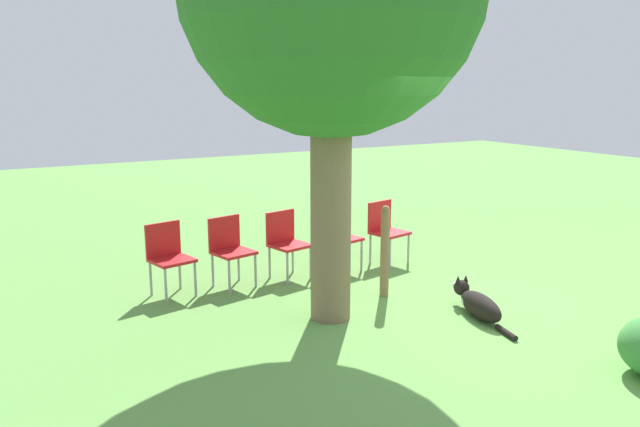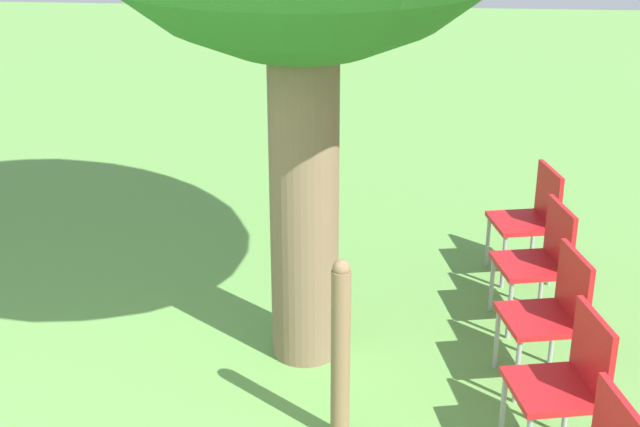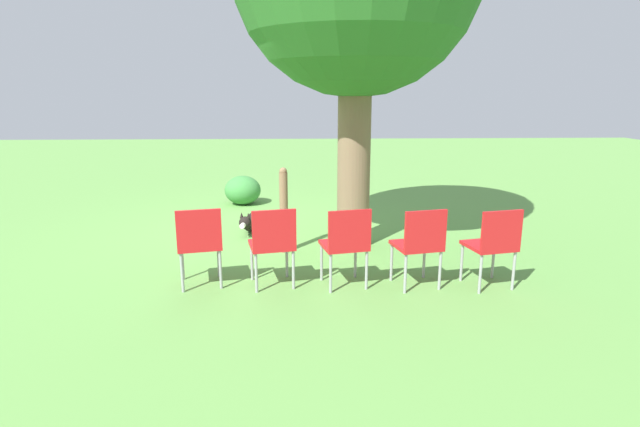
{
  "view_description": "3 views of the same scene",
  "coord_description": "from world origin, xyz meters",
  "px_view_note": "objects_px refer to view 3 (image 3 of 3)",
  "views": [
    {
      "loc": [
        -4.8,
        4.36,
        2.45
      ],
      "look_at": [
        0.65,
        1.25,
        1.13
      ],
      "focal_mm": 35.0,
      "sensor_mm": 36.0,
      "label": 1
    },
    {
      "loc": [
        1.09,
        -3.81,
        3.0
      ],
      "look_at": [
        0.67,
        1.26,
        0.92
      ],
      "focal_mm": 50.0,
      "sensor_mm": 36.0,
      "label": 2
    },
    {
      "loc": [
        6.91,
        0.47,
        1.97
      ],
      "look_at": [
        1.42,
        0.69,
        0.63
      ],
      "focal_mm": 28.0,
      "sensor_mm": 36.0,
      "label": 3
    }
  ],
  "objects_px": {
    "dog": "(253,221)",
    "fence_post": "(284,210)",
    "red_chair_1": "(273,241)",
    "red_chair_4": "(494,242)",
    "red_chair_0": "(200,241)",
    "red_chair_3": "(420,242)",
    "red_chair_2": "(346,241)"
  },
  "relations": [
    {
      "from": "red_chair_0",
      "to": "red_chair_2",
      "type": "bearing_deg",
      "value": -105.25
    },
    {
      "from": "red_chair_2",
      "to": "red_chair_3",
      "type": "distance_m",
      "value": 0.75
    },
    {
      "from": "red_chair_1",
      "to": "red_chair_2",
      "type": "distance_m",
      "value": 0.75
    },
    {
      "from": "fence_post",
      "to": "red_chair_3",
      "type": "xyz_separation_m",
      "value": [
        1.25,
        1.41,
        -0.05
      ]
    },
    {
      "from": "red_chair_3",
      "to": "red_chair_2",
      "type": "bearing_deg",
      "value": 74.75
    },
    {
      "from": "fence_post",
      "to": "red_chair_0",
      "type": "bearing_deg",
      "value": -35.97
    },
    {
      "from": "red_chair_0",
      "to": "red_chair_1",
      "type": "bearing_deg",
      "value": -105.25
    },
    {
      "from": "fence_post",
      "to": "red_chair_4",
      "type": "bearing_deg",
      "value": 59.06
    },
    {
      "from": "red_chair_3",
      "to": "red_chair_0",
      "type": "bearing_deg",
      "value": 74.75
    },
    {
      "from": "fence_post",
      "to": "red_chair_4",
      "type": "height_order",
      "value": "fence_post"
    },
    {
      "from": "red_chair_1",
      "to": "red_chair_3",
      "type": "bearing_deg",
      "value": -105.25
    },
    {
      "from": "dog",
      "to": "red_chair_2",
      "type": "bearing_deg",
      "value": 40.03
    },
    {
      "from": "fence_post",
      "to": "red_chair_3",
      "type": "distance_m",
      "value": 1.89
    },
    {
      "from": "dog",
      "to": "fence_post",
      "type": "relative_size",
      "value": 1.09
    },
    {
      "from": "fence_post",
      "to": "red_chair_1",
      "type": "relative_size",
      "value": 1.27
    },
    {
      "from": "dog",
      "to": "red_chair_0",
      "type": "height_order",
      "value": "red_chair_0"
    },
    {
      "from": "red_chair_1",
      "to": "red_chair_0",
      "type": "bearing_deg",
      "value": 74.75
    },
    {
      "from": "fence_post",
      "to": "red_chair_1",
      "type": "height_order",
      "value": "fence_post"
    },
    {
      "from": "dog",
      "to": "red_chair_3",
      "type": "relative_size",
      "value": 1.39
    },
    {
      "from": "fence_post",
      "to": "red_chair_1",
      "type": "xyz_separation_m",
      "value": [
        1.17,
        -0.08,
        -0.05
      ]
    },
    {
      "from": "red_chair_0",
      "to": "red_chair_4",
      "type": "relative_size",
      "value": 1.0
    },
    {
      "from": "dog",
      "to": "red_chair_3",
      "type": "bearing_deg",
      "value": 52.57
    },
    {
      "from": "fence_post",
      "to": "red_chair_2",
      "type": "height_order",
      "value": "fence_post"
    },
    {
      "from": "red_chair_2",
      "to": "red_chair_4",
      "type": "height_order",
      "value": "same"
    },
    {
      "from": "dog",
      "to": "fence_post",
      "type": "xyz_separation_m",
      "value": [
        1.02,
        0.49,
        0.41
      ]
    },
    {
      "from": "red_chair_3",
      "to": "red_chair_1",
      "type": "bearing_deg",
      "value": 74.75
    },
    {
      "from": "red_chair_1",
      "to": "red_chair_4",
      "type": "relative_size",
      "value": 1.0
    },
    {
      "from": "red_chair_1",
      "to": "fence_post",
      "type": "bearing_deg",
      "value": -15.99
    },
    {
      "from": "red_chair_2",
      "to": "red_chair_3",
      "type": "relative_size",
      "value": 1.0
    },
    {
      "from": "red_chair_2",
      "to": "red_chair_3",
      "type": "bearing_deg",
      "value": -105.25
    },
    {
      "from": "dog",
      "to": "red_chair_2",
      "type": "relative_size",
      "value": 1.39
    },
    {
      "from": "red_chair_0",
      "to": "red_chair_3",
      "type": "height_order",
      "value": "same"
    }
  ]
}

